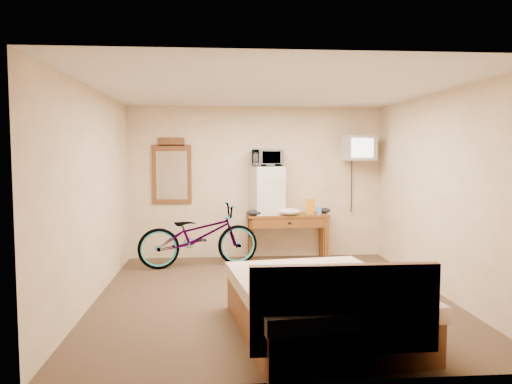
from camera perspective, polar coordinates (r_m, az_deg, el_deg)
room at (r=6.01m, az=1.75°, el=-0.24°), size 4.60×4.64×2.50m
desk at (r=8.11m, az=3.65°, el=-3.41°), size 1.32×0.54×0.75m
mini_fridge at (r=8.06m, az=1.31°, el=0.20°), size 0.55×0.53×0.77m
microwave at (r=8.04m, az=1.32°, el=3.95°), size 0.51×0.36×0.28m
snack_bag at (r=8.13m, az=6.23°, el=-1.63°), size 0.14×0.11×0.25m
blue_cup at (r=8.10m, az=7.24°, el=-2.08°), size 0.08×0.08×0.14m
cloth_cream at (r=7.97m, az=3.81°, el=-2.26°), size 0.36×0.28×0.11m
cloth_dark_a at (r=7.89m, az=-0.12°, el=-2.36°), size 0.26×0.20×0.10m
cloth_dark_b at (r=8.29m, az=7.87°, el=-2.11°), size 0.19×0.15×0.09m
crt_television at (r=8.30m, az=11.68°, el=4.95°), size 0.53×0.61×0.40m
wall_mirror at (r=8.26m, az=-9.59°, el=2.31°), size 0.63×0.04×1.07m
bicycle at (r=7.68m, az=-6.57°, el=-4.96°), size 1.93×0.98×0.97m
bed at (r=4.90m, az=7.38°, el=-12.80°), size 1.77×2.20×0.90m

